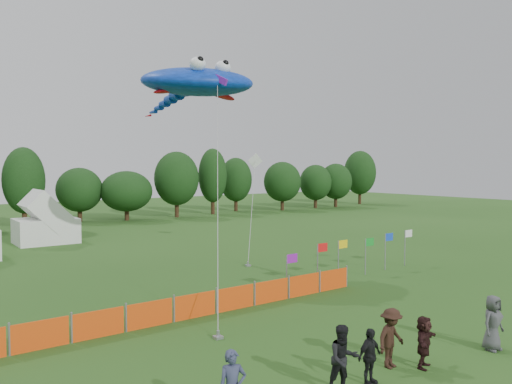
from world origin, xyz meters
TOP-DOWN VIEW (x-y plane):
  - ground at (0.00, 0.00)m, footprint 160.00×160.00m
  - treeline at (1.61, 44.93)m, footprint 104.57×8.78m
  - tent_right at (-1.75, 32.32)m, footprint 4.65×3.72m
  - barrier_fence at (-1.87, 7.70)m, footprint 17.90×0.06m
  - flag_row at (9.24, 9.05)m, footprint 10.73×0.63m
  - spectator_b at (-1.94, -0.69)m, footprint 1.10×0.98m
  - spectator_c at (0.52, -0.35)m, footprint 1.27×0.83m
  - spectator_d at (-0.92, -0.73)m, footprint 0.96×0.44m
  - spectator_e at (4.48, -1.45)m, footprint 0.94×0.63m
  - spectator_f at (1.34, -0.95)m, footprint 1.56×1.05m
  - stingray_kite at (2.96, 16.19)m, footprint 9.51×19.63m
  - small_kite_white at (9.16, 18.74)m, footprint 5.17×5.58m

SIDE VIEW (x-z plane):
  - ground at x=0.00m, z-range 0.00..0.00m
  - barrier_fence at x=-1.87m, z-range 0.00..1.00m
  - spectator_d at x=-0.92m, z-range 0.00..1.61m
  - spectator_f at x=1.34m, z-range 0.00..1.62m
  - spectator_c at x=0.52m, z-range 0.00..1.86m
  - spectator_e at x=4.48m, z-range 0.00..1.88m
  - spectator_b at x=-1.94m, z-range 0.00..1.89m
  - flag_row at x=9.24m, z-range 0.32..2.54m
  - tent_right at x=-1.75m, z-range 0.02..3.29m
  - treeline at x=1.61m, z-range 0.00..8.36m
  - small_kite_white at x=9.16m, z-range 1.11..8.33m
  - stingray_kite at x=2.96m, z-range 4.96..17.31m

